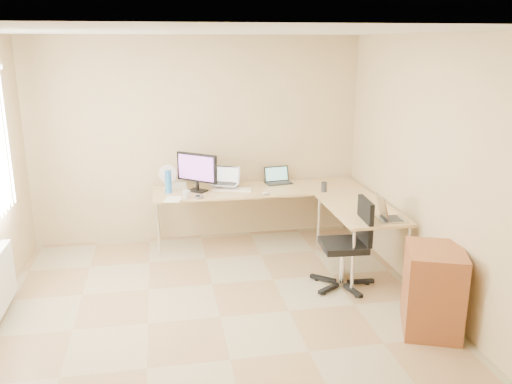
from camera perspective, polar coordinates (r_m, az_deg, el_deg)
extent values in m
plane|color=tan|center=(5.23, -3.85, -13.12)|extent=(4.50, 4.50, 0.00)
plane|color=white|center=(4.58, -4.47, 16.67)|extent=(4.50, 4.50, 0.00)
plane|color=tan|center=(6.93, -6.23, 5.51)|extent=(4.50, 0.00, 4.50)
plane|color=tan|center=(2.66, 1.42, -11.70)|extent=(4.50, 0.00, 4.50)
plane|color=tan|center=(5.38, 18.68, 1.78)|extent=(0.00, 4.50, 4.50)
cube|color=tan|center=(6.87, 0.31, -2.55)|extent=(2.65, 0.70, 0.73)
cube|color=tan|center=(6.22, 10.94, -4.84)|extent=(0.70, 1.30, 0.73)
cube|color=black|center=(6.61, -6.29, 2.09)|extent=(0.55, 0.49, 0.48)
cube|color=#297471|center=(6.90, -2.74, 0.87)|extent=(0.28, 0.32, 0.05)
cube|color=silver|center=(6.74, -3.33, 1.68)|extent=(0.42, 0.38, 0.22)
cube|color=black|center=(6.98, 2.41, 1.77)|extent=(0.37, 0.29, 0.21)
cube|color=silver|center=(6.69, -2.52, 0.29)|extent=(0.50, 0.27, 0.02)
ellipsoid|color=beige|center=(6.48, 1.05, -0.15)|extent=(0.11, 0.08, 0.03)
imported|color=silver|center=(6.36, -7.44, -0.29)|extent=(0.12, 0.12, 0.10)
cylinder|color=#B3B7CA|center=(6.38, -6.03, -0.52)|extent=(0.15, 0.15, 0.03)
cylinder|color=#2669A6|center=(6.61, -9.32, 1.08)|extent=(0.09, 0.09, 0.28)
cube|color=white|center=(6.37, -8.83, -0.76)|extent=(0.23, 0.29, 0.01)
cube|color=beige|center=(6.84, -8.54, 0.76)|extent=(0.27, 0.22, 0.09)
cylinder|color=silver|center=(6.80, -9.36, 1.50)|extent=(0.24, 0.24, 0.29)
cylinder|color=#272727|center=(6.65, 7.26, 0.54)|extent=(0.09, 0.09, 0.12)
cube|color=#ABABAB|center=(5.72, 14.26, -1.87)|extent=(0.34, 0.28, 0.22)
cube|color=black|center=(5.69, 9.27, -5.28)|extent=(0.61, 0.61, 0.97)
cube|color=#A25625|center=(5.11, 18.26, -10.13)|extent=(0.66, 0.73, 0.83)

